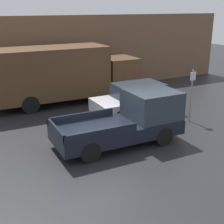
% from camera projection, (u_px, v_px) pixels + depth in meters
% --- Properties ---
extents(ground_plane, '(60.00, 60.00, 0.00)m').
position_uv_depth(ground_plane, '(100.00, 148.00, 12.39)').
color(ground_plane, '#232326').
extents(building_wall, '(28.00, 0.15, 4.79)m').
position_uv_depth(building_wall, '(38.00, 56.00, 19.13)').
color(building_wall, brown).
rests_on(building_wall, ground).
extents(pickup_truck, '(5.16, 2.11, 2.06)m').
position_uv_depth(pickup_truck, '(131.00, 120.00, 12.67)').
color(pickup_truck, black).
rests_on(pickup_truck, ground).
extents(car, '(4.41, 1.99, 1.64)m').
position_uv_depth(car, '(137.00, 99.00, 15.84)').
color(car, silver).
rests_on(car, ground).
extents(delivery_truck, '(8.65, 2.42, 3.21)m').
position_uv_depth(delivery_truck, '(61.00, 73.00, 17.58)').
color(delivery_truck, '#4C331E').
rests_on(delivery_truck, ground).
extents(parking_sign, '(0.30, 0.07, 2.53)m').
position_uv_depth(parking_sign, '(191.00, 93.00, 14.78)').
color(parking_sign, gray).
rests_on(parking_sign, ground).
extents(newspaper_box, '(0.45, 0.40, 0.98)m').
position_uv_depth(newspaper_box, '(32.00, 89.00, 19.20)').
color(newspaper_box, '#194CB2').
rests_on(newspaper_box, ground).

